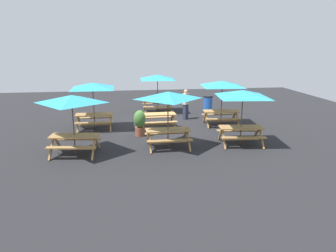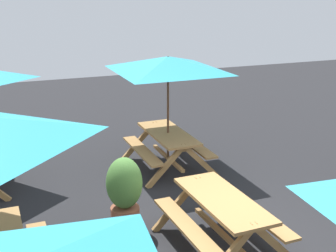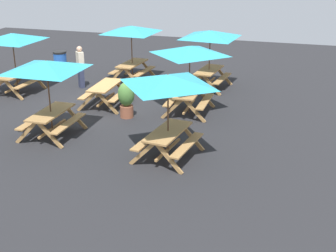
{
  "view_description": "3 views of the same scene",
  "coord_description": "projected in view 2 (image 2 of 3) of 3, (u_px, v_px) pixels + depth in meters",
  "views": [
    {
      "loc": [
        -1.83,
        -15.9,
        4.19
      ],
      "look_at": [
        -0.04,
        -3.23,
        0.9
      ],
      "focal_mm": 35.0,
      "sensor_mm": 36.0,
      "label": 1
    },
    {
      "loc": [
        5.11,
        -3.09,
        3.65
      ],
      "look_at": [
        -3.23,
        0.16,
        0.9
      ],
      "focal_mm": 50.0,
      "sensor_mm": 36.0,
      "label": 2
    },
    {
      "loc": [
        -14.67,
        -6.93,
        5.35
      ],
      "look_at": [
        -3.69,
        -3.6,
        0.9
      ],
      "focal_mm": 50.0,
      "sensor_mm": 36.0,
      "label": 3
    }
  ],
  "objects": [
    {
      "name": "potted_plant_0",
      "position": [
        125.0,
        192.0,
        6.99
      ],
      "size": [
        0.54,
        0.54,
        1.2
      ],
      "color": "#935138",
      "rests_on": "ground"
    },
    {
      "name": "ground_plane",
      "position": [
        239.0,
        249.0,
        6.69
      ],
      "size": [
        26.76,
        26.76,
        0.0
      ],
      "primitive_type": "plane",
      "color": "#232326",
      "rests_on": "ground"
    },
    {
      "name": "picnic_table_5",
      "position": [
        222.0,
        211.0,
        6.59
      ],
      "size": [
        1.84,
        1.58,
        0.81
      ],
      "rotation": [
        0.0,
        0.0,
        0.03
      ],
      "color": "#A87A44",
      "rests_on": "ground"
    },
    {
      "name": "picnic_table_2",
      "position": [
        168.0,
        72.0,
        9.04
      ],
      "size": [
        2.83,
        2.83,
        2.34
      ],
      "rotation": [
        0.0,
        0.0,
        0.01
      ],
      "color": "#A87A44",
      "rests_on": "ground"
    }
  ]
}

